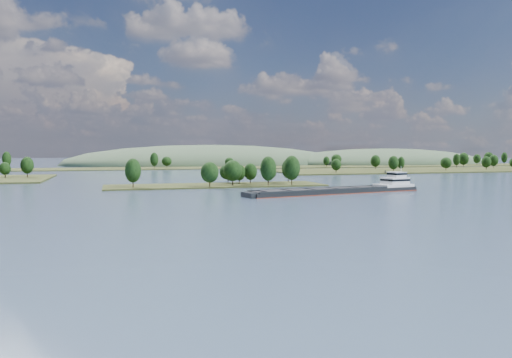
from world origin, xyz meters
name	(u,v)px	position (x,y,z in m)	size (l,w,h in m)	color
ground	(251,198)	(0.00, 120.00, 0.00)	(1800.00, 1800.00, 0.00)	#3E536C
tree_island	(231,177)	(7.02, 178.41, 4.18)	(100.00, 32.21, 14.66)	#2D3417
right_bank	(463,169)	(231.95, 299.98, 0.96)	(320.00, 90.00, 14.79)	#2D3417
back_shoreline	(176,168)	(9.44, 399.85, 0.72)	(900.00, 60.00, 15.88)	#2D3417
hill_east	(385,164)	(260.00, 470.00, 0.00)	(260.00, 140.00, 36.00)	#394E36
hill_west	(211,165)	(60.00, 500.00, 0.00)	(320.00, 160.00, 44.00)	#394E36
cargo_barge	(346,189)	(41.78, 131.00, 1.31)	(76.89, 24.57, 10.37)	black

